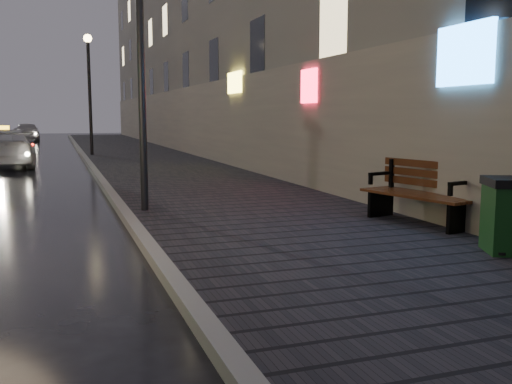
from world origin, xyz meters
The scene contains 10 objects.
ground centered at (0.00, 0.00, 0.00)m, with size 120.00×120.00×0.00m, color black.
sidewalk centered at (3.90, 21.00, 0.07)m, with size 4.60×58.00×0.15m, color black.
curb centered at (1.50, 21.00, 0.07)m, with size 0.20×58.00×0.15m, color slate.
building_near centered at (7.10, 25.00, 6.50)m, with size 1.80×50.00×13.00m, color #605B54.
lamp_near centered at (1.85, 6.00, 3.49)m, with size 0.36×0.36×5.28m.
lamp_far centered at (1.85, 22.00, 3.49)m, with size 0.36×0.36×5.28m.
bench centered at (5.93, 3.18, 0.66)m, with size 1.13×2.10×1.02m.
trash_bin centered at (5.80, 1.10, 0.64)m, with size 0.84×0.84×0.97m.
taxi_mid centered at (-1.44, 18.37, 0.70)m, with size 1.95×4.79×1.39m, color silver.
car_far centered at (-1.65, 40.62, 0.70)m, with size 1.66×4.12×1.40m, color #A4A3AB.
Camera 1 is at (0.33, -4.60, 1.91)m, focal length 40.00 mm.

